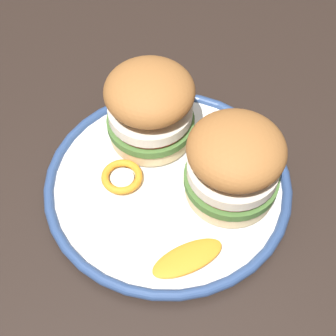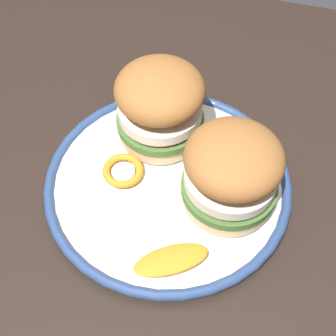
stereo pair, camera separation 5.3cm
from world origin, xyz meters
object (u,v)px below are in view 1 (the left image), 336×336
at_px(sandwich_half_right, 234,163).
at_px(sandwich_half_left, 150,106).
at_px(dining_table, 123,259).
at_px(dinner_plate, 168,183).

bearing_deg(sandwich_half_right, sandwich_half_left, -35.93).
distance_m(dining_table, sandwich_half_left, 0.20).
bearing_deg(dining_table, dinner_plate, -135.64).
relative_size(dinner_plate, sandwich_half_left, 1.99).
height_order(dining_table, sandwich_half_left, sandwich_half_left).
height_order(dinner_plate, sandwich_half_left, sandwich_half_left).
height_order(dinner_plate, sandwich_half_right, sandwich_half_right).
relative_size(dining_table, sandwich_half_left, 8.34).
relative_size(dining_table, sandwich_half_right, 8.23).
bearing_deg(sandwich_half_right, dinner_plate, -5.18).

